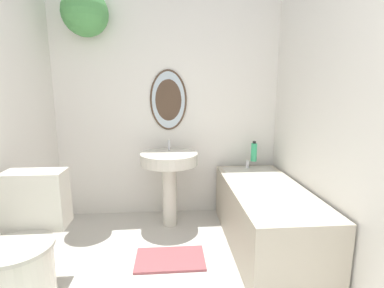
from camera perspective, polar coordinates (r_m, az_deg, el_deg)
The scene contains 7 objects.
wall_back at distance 2.96m, azimuth -7.68°, elevation 11.19°, with size 2.44×0.43×2.40m.
wall_right at distance 1.96m, azimuth 32.54°, elevation 5.29°, with size 0.06×2.90×2.40m.
toilet at distance 2.13m, azimuth -30.93°, elevation -18.39°, with size 0.41×0.59×0.81m.
pedestal_sink at distance 2.74m, azimuth -4.66°, elevation -5.05°, with size 0.56×0.56×0.84m.
bathtub at distance 2.56m, azimuth 14.82°, elevation -13.86°, with size 0.63×1.42×0.61m.
shampoo_bottle at distance 2.99m, azimuth 12.58°, elevation -1.58°, with size 0.06×0.06×0.21m.
bath_mat at distance 2.41m, azimuth -4.48°, elevation -22.47°, with size 0.55×0.33×0.02m.
Camera 1 is at (0.02, -0.17, 1.33)m, focal length 26.00 mm.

